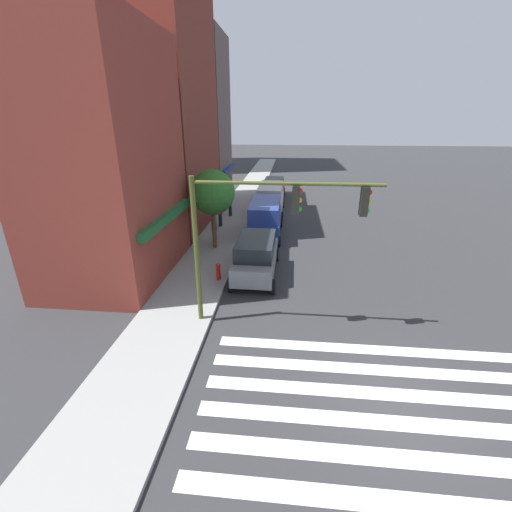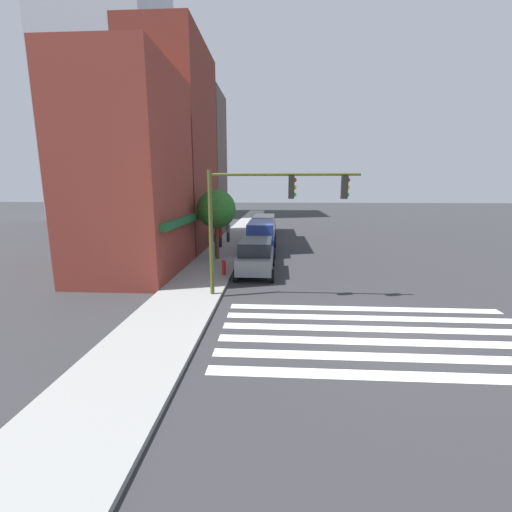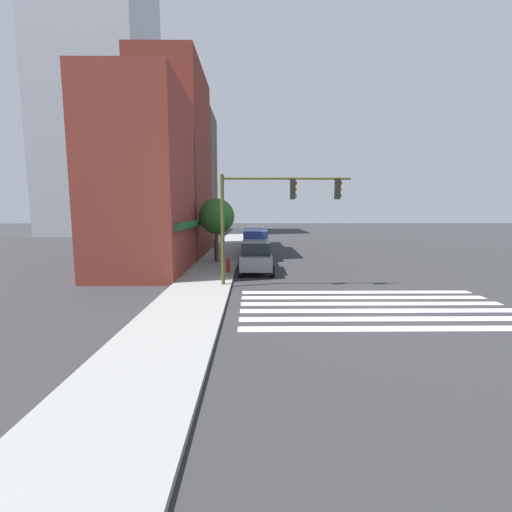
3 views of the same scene
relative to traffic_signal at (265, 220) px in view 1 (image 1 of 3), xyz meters
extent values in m
plane|color=#2D2D30|center=(-3.72, -3.94, -4.14)|extent=(200.00, 200.00, 0.00)
cube|color=gray|center=(-3.72, 3.56, -4.07)|extent=(120.00, 3.00, 0.15)
cube|color=silver|center=(-6.26, -3.94, -4.14)|extent=(0.51, 10.80, 0.01)
cube|color=silver|center=(-5.24, -3.94, -4.14)|extent=(0.51, 10.80, 0.01)
cube|color=silver|center=(-4.23, -3.94, -4.14)|extent=(0.51, 10.80, 0.01)
cube|color=silver|center=(-3.21, -3.94, -4.14)|extent=(0.51, 10.80, 0.01)
cube|color=silver|center=(-2.19, -3.94, -4.14)|extent=(0.51, 10.80, 0.01)
cube|color=silver|center=(-1.17, -3.94, -4.14)|extent=(0.51, 10.80, 0.01)
cube|color=maroon|center=(4.04, 7.56, 1.40)|extent=(7.47, 5.00, 11.09)
cube|color=#1E592D|center=(4.04, 4.91, -1.14)|extent=(6.35, 0.30, 0.40)
cube|color=maroon|center=(12.69, 7.56, 3.57)|extent=(9.22, 5.00, 15.42)
cube|color=#1E592D|center=(12.69, 4.91, -1.14)|extent=(7.84, 0.30, 0.40)
cube|color=brown|center=(20.58, 7.56, 2.84)|extent=(6.05, 5.00, 13.97)
cube|color=navy|center=(20.58, 4.91, -1.14)|extent=(5.14, 0.30, 0.40)
cylinder|color=#474C1E|center=(0.00, 2.46, -1.35)|extent=(0.18, 0.18, 5.59)
cylinder|color=#474C1E|center=(0.00, -0.68, 1.25)|extent=(0.12, 6.28, 0.12)
cube|color=black|center=(0.00, -1.00, 0.73)|extent=(0.32, 0.24, 0.95)
sphere|color=red|center=(0.00, -1.13, 1.02)|extent=(0.18, 0.18, 0.18)
sphere|color=#EAAD14|center=(0.00, -1.13, 0.72)|extent=(0.18, 0.18, 0.18)
sphere|color=green|center=(0.00, -1.13, 0.42)|extent=(0.18, 0.18, 0.18)
cube|color=black|center=(0.00, -3.19, 0.73)|extent=(0.32, 0.24, 0.95)
sphere|color=red|center=(0.00, -3.32, 1.02)|extent=(0.18, 0.18, 0.18)
sphere|color=#EAAD14|center=(0.00, -3.32, 0.72)|extent=(0.18, 0.18, 0.18)
sphere|color=green|center=(0.00, -3.32, 0.42)|extent=(0.18, 0.18, 0.18)
cube|color=slate|center=(4.52, 0.76, -3.38)|extent=(4.72, 1.95, 0.85)
cube|color=black|center=(4.52, 0.76, -2.58)|extent=(3.31, 1.78, 0.75)
cylinder|color=black|center=(2.57, 1.71, -3.80)|extent=(0.68, 0.22, 0.68)
cylinder|color=black|center=(2.57, -0.19, -3.80)|extent=(0.68, 0.22, 0.68)
cylinder|color=black|center=(6.46, 1.71, -3.80)|extent=(0.68, 0.22, 0.68)
cylinder|color=black|center=(6.46, -0.19, -3.80)|extent=(0.68, 0.22, 0.68)
cube|color=navy|center=(10.73, 0.76, -3.30)|extent=(5.01, 2.03, 1.00)
cube|color=navy|center=(10.73, 0.76, -2.30)|extent=(4.76, 1.87, 1.00)
cylinder|color=black|center=(8.64, 1.76, -3.80)|extent=(0.68, 0.22, 0.68)
cylinder|color=black|center=(8.64, -0.24, -3.80)|extent=(0.68, 0.22, 0.68)
cylinder|color=black|center=(12.83, 1.76, -3.80)|extent=(0.68, 0.22, 0.68)
cylinder|color=black|center=(12.83, -0.24, -3.80)|extent=(0.68, 0.22, 0.68)
cube|color=#B7B7BC|center=(16.59, 0.76, -3.30)|extent=(5.02, 2.06, 1.00)
cube|color=#B7B7BC|center=(16.59, 0.76, -2.30)|extent=(4.77, 1.90, 1.00)
cylinder|color=black|center=(14.50, 1.76, -3.80)|extent=(0.68, 0.22, 0.68)
cylinder|color=black|center=(14.50, -0.24, -3.80)|extent=(0.68, 0.22, 0.68)
cylinder|color=black|center=(18.68, 1.76, -3.80)|extent=(0.68, 0.22, 0.68)
cylinder|color=black|center=(18.68, -0.24, -3.80)|extent=(0.68, 0.22, 0.68)
cube|color=#B21E19|center=(22.27, 0.76, -3.38)|extent=(4.75, 2.03, 0.85)
cube|color=black|center=(22.27, 0.76, -2.58)|extent=(3.34, 1.84, 0.75)
cylinder|color=black|center=(20.32, 1.71, -3.80)|extent=(0.68, 0.22, 0.68)
cylinder|color=black|center=(20.32, -0.19, -3.80)|extent=(0.68, 0.22, 0.68)
cylinder|color=black|center=(24.21, 1.71, -3.80)|extent=(0.68, 0.22, 0.68)
cylinder|color=black|center=(24.21, -0.19, -3.80)|extent=(0.68, 0.22, 0.68)
cylinder|color=#23232D|center=(12.10, 4.06, -3.57)|extent=(0.26, 0.26, 0.85)
cylinder|color=red|center=(12.10, 4.06, -2.79)|extent=(0.32, 0.32, 0.70)
sphere|color=tan|center=(12.10, 4.06, -2.33)|extent=(0.22, 0.22, 0.22)
cylinder|color=#23232D|center=(8.50, 3.72, -3.57)|extent=(0.26, 0.26, 0.85)
cylinder|color=#2D4C9E|center=(8.50, 3.72, -2.79)|extent=(0.32, 0.32, 0.70)
sphere|color=tan|center=(8.50, 3.72, -2.33)|extent=(0.22, 0.22, 0.22)
cylinder|color=#23232D|center=(14.93, 3.83, -3.57)|extent=(0.26, 0.26, 0.85)
cylinder|color=slate|center=(14.93, 3.83, -2.79)|extent=(0.32, 0.32, 0.70)
sphere|color=tan|center=(14.93, 3.83, -2.33)|extent=(0.22, 0.22, 0.22)
cylinder|color=red|center=(3.43, 2.46, -3.67)|extent=(0.20, 0.20, 0.65)
sphere|color=red|center=(3.43, 2.46, -3.27)|extent=(0.24, 0.24, 0.24)
cylinder|color=brown|center=(7.79, 3.56, -2.78)|extent=(0.24, 0.24, 2.42)
sphere|color=#286623|center=(7.79, 3.56, -0.68)|extent=(2.55, 2.55, 2.55)
camera|label=1|loc=(-11.15, -0.79, 3.20)|focal=24.00mm
camera|label=2|loc=(-14.65, -0.39, 0.73)|focal=24.00mm
camera|label=3|loc=(-16.96, 0.97, -0.35)|focal=24.00mm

